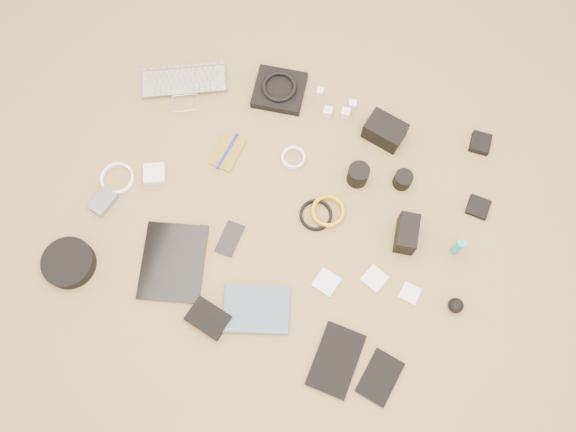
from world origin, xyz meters
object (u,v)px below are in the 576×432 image
(tablet, at_px, (173,262))
(headphone_case, at_px, (69,263))
(paperback, at_px, (255,334))
(laptop, at_px, (185,91))
(phone, at_px, (230,239))
(dslr_camera, at_px, (385,131))

(tablet, xyz_separation_m, headphone_case, (-0.34, -0.11, 0.02))
(tablet, height_order, paperback, paperback)
(laptop, height_order, phone, laptop)
(laptop, bearing_deg, tablet, -95.69)
(laptop, xyz_separation_m, tablet, (0.20, -0.65, -0.01))
(tablet, distance_m, phone, 0.21)
(laptop, xyz_separation_m, dslr_camera, (0.78, 0.04, 0.03))
(dslr_camera, xyz_separation_m, paperback, (-0.24, -0.85, -0.03))
(phone, distance_m, paperback, 0.35)
(tablet, distance_m, headphone_case, 0.36)
(laptop, xyz_separation_m, paperback, (0.55, -0.81, -0.00))
(headphone_case, bearing_deg, paperback, -3.60)
(headphone_case, xyz_separation_m, paperback, (0.69, -0.04, -0.01))
(dslr_camera, relative_size, phone, 1.16)
(phone, relative_size, headphone_case, 0.70)
(phone, relative_size, paperback, 0.56)
(phone, bearing_deg, headphone_case, -148.43)
(dslr_camera, height_order, tablet, dslr_camera)
(dslr_camera, height_order, phone, dslr_camera)
(laptop, relative_size, phone, 2.62)
(headphone_case, bearing_deg, tablet, 18.14)
(phone, height_order, paperback, paperback)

